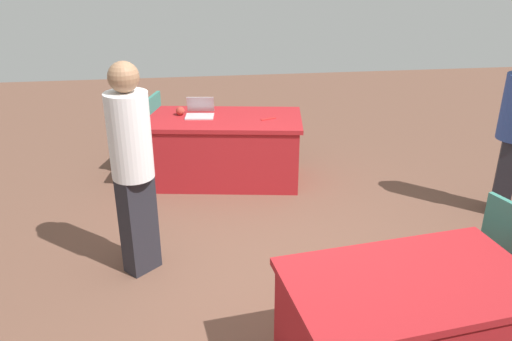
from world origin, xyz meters
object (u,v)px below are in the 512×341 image
at_px(chair_tucked_right, 145,128).
at_px(yarn_ball, 180,111).
at_px(table_foreground, 222,149).
at_px(scissors_red, 268,119).
at_px(laptop_silver, 200,113).
at_px(table_mid_right, 405,330).
at_px(person_attendee_standing, 132,160).

distance_m(chair_tucked_right, yarn_ball, 0.58).
bearing_deg(yarn_ball, table_foreground, 162.28).
bearing_deg(chair_tucked_right, scissors_red, -93.56).
bearing_deg(scissors_red, laptop_silver, -37.81).
distance_m(table_mid_right, yarn_ball, 3.71).
xyz_separation_m(table_mid_right, yarn_ball, (1.40, -3.40, 0.44)).
relative_size(chair_tucked_right, laptop_silver, 2.75).
relative_size(table_mid_right, laptop_silver, 4.66).
bearing_deg(scissors_red, table_mid_right, 75.52).
bearing_deg(person_attendee_standing, laptop_silver, 30.85).
height_order(table_foreground, laptop_silver, laptop_silver).
bearing_deg(scissors_red, chair_tucked_right, -42.41).
relative_size(chair_tucked_right, scissors_red, 5.35).
distance_m(table_mid_right, chair_tucked_right, 4.10).
distance_m(table_foreground, yarn_ball, 0.65).
bearing_deg(laptop_silver, yarn_ball, -8.26).
xyz_separation_m(chair_tucked_right, yarn_ball, (-0.44, 0.26, 0.27)).
relative_size(table_mid_right, scissors_red, 9.06).
xyz_separation_m(table_foreground, chair_tucked_right, (0.90, -0.40, 0.16)).
relative_size(table_mid_right, chair_tucked_right, 1.69).
relative_size(laptop_silver, yarn_ball, 3.48).
bearing_deg(scissors_red, yarn_ball, -37.64).
distance_m(chair_tucked_right, scissors_red, 1.54).
height_order(chair_tucked_right, person_attendee_standing, person_attendee_standing).
height_order(table_foreground, scissors_red, scissors_red).
distance_m(table_foreground, person_attendee_standing, 2.05).
relative_size(chair_tucked_right, person_attendee_standing, 0.53).
height_order(table_foreground, table_mid_right, same).
xyz_separation_m(laptop_silver, yarn_ball, (0.22, -0.06, 0.01)).
bearing_deg(chair_tucked_right, table_foreground, -97.14).
bearing_deg(laptop_silver, chair_tucked_right, -18.59).
xyz_separation_m(yarn_ball, scissors_red, (-0.99, 0.28, -0.05)).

